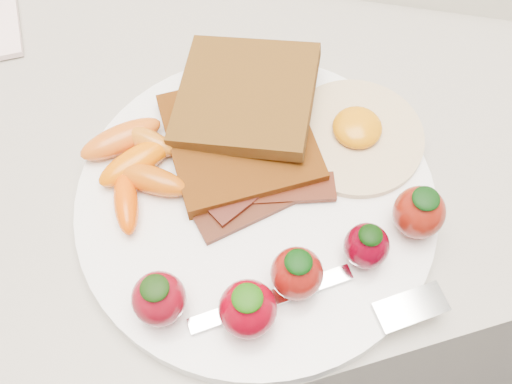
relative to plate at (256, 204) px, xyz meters
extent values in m
cube|color=gray|center=(0.01, 0.16, -0.46)|extent=(2.00, 0.60, 0.90)
cylinder|color=white|center=(0.00, 0.00, 0.00)|extent=(0.27, 0.27, 0.02)
cube|color=#481E04|center=(0.00, 0.05, 0.02)|extent=(0.11, 0.11, 0.01)
cube|color=#4F3209|center=(0.01, 0.08, 0.03)|extent=(0.14, 0.14, 0.02)
cylinder|color=beige|center=(0.09, 0.03, 0.01)|extent=(0.13, 0.13, 0.01)
ellipsoid|color=#CF7505|center=(0.09, 0.03, 0.02)|extent=(0.05, 0.05, 0.02)
cube|color=black|center=(0.00, -0.01, 0.01)|extent=(0.09, 0.04, 0.00)
cube|color=black|center=(0.01, 0.00, 0.01)|extent=(0.09, 0.04, 0.00)
cube|color=black|center=(0.01, 0.01, 0.02)|extent=(0.09, 0.06, 0.00)
ellipsoid|color=#DD6000|center=(-0.08, 0.05, 0.02)|extent=(0.07, 0.04, 0.02)
ellipsoid|color=#B94E08|center=(-0.07, 0.03, 0.02)|extent=(0.06, 0.05, 0.02)
ellipsoid|color=#E34A00|center=(-0.09, 0.02, 0.02)|extent=(0.02, 0.05, 0.02)
ellipsoid|color=#C06314|center=(-0.07, 0.07, 0.02)|extent=(0.05, 0.05, 0.02)
ellipsoid|color=#D05814|center=(-0.09, 0.07, 0.02)|extent=(0.07, 0.04, 0.02)
ellipsoid|color=maroon|center=(-0.08, -0.06, 0.03)|extent=(0.04, 0.04, 0.04)
ellipsoid|color=black|center=(-0.08, -0.06, 0.05)|extent=(0.02, 0.02, 0.01)
ellipsoid|color=maroon|center=(-0.03, -0.09, 0.03)|extent=(0.04, 0.04, 0.04)
ellipsoid|color=#154506|center=(-0.03, -0.09, 0.05)|extent=(0.02, 0.02, 0.01)
ellipsoid|color=maroon|center=(0.01, -0.07, 0.03)|extent=(0.04, 0.04, 0.04)
ellipsoid|color=black|center=(0.01, -0.07, 0.05)|extent=(0.02, 0.02, 0.01)
ellipsoid|color=#55000E|center=(0.06, -0.07, 0.03)|extent=(0.03, 0.03, 0.04)
ellipsoid|color=black|center=(0.06, -0.07, 0.04)|extent=(0.02, 0.02, 0.01)
ellipsoid|color=maroon|center=(0.10, -0.05, 0.03)|extent=(0.04, 0.04, 0.04)
ellipsoid|color=black|center=(0.10, -0.05, 0.05)|extent=(0.02, 0.02, 0.01)
cube|color=white|center=(-0.01, -0.08, 0.01)|extent=(0.12, 0.02, 0.00)
cube|color=silver|center=(0.08, -0.11, 0.01)|extent=(0.05, 0.03, 0.00)
camera|label=1|loc=(-0.06, -0.21, 0.43)|focal=45.00mm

